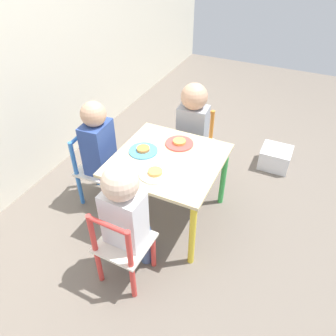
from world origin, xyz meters
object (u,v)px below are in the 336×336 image
child_right (192,124)px  storage_bin (275,158)px  plate_back (143,150)px  child_back (101,147)px  chair_red (122,247)px  chair_orange (193,145)px  kids_table (168,167)px  plate_left (155,173)px  chair_blue (97,169)px  plate_right (179,143)px  child_left (126,212)px

child_right → storage_bin: 0.78m
child_right → plate_back: size_ratio=4.28×
child_back → chair_red: bearing=-141.7°
chair_orange → plate_back: (-0.51, 0.13, 0.24)m
storage_bin → child_back: bearing=131.9°
chair_red → kids_table: bearing=-90.0°
chair_red → child_right: bearing=-87.3°
child_back → kids_table: bearing=-90.0°
plate_left → storage_bin: 1.21m
plate_left → plate_back: bearing=45.0°
child_back → child_right: child_back is taller
child_back → storage_bin: child_back is taller
plate_back → chair_blue: bearing=95.5°
chair_blue → child_back: size_ratio=0.68×
chair_red → plate_right: chair_red is taller
child_left → plate_right: child_left is taller
chair_blue → plate_left: size_ratio=2.85×
child_back → plate_right: 0.49m
chair_orange → child_back: bearing=-131.5°
kids_table → chair_orange: (0.51, 0.04, -0.16)m
child_right → chair_blue: bearing=-138.6°
child_back → plate_right: size_ratio=4.32×
child_back → storage_bin: (0.88, -0.98, -0.36)m
storage_bin → plate_back: bearing=140.8°
kids_table → child_left: bearing=178.2°
child_back → storage_bin: bearing=-51.9°
plate_back → plate_left: bearing=-135.0°
plate_left → chair_red: bearing=177.4°
chair_red → child_left: (0.06, -0.00, 0.21)m
chair_blue → child_right: child_right is taller
kids_table → chair_red: 0.54m
chair_red → chair_orange: (1.03, 0.02, 0.00)m
child_back → chair_orange: bearing=-41.4°
chair_red → child_back: (0.48, 0.44, 0.19)m
kids_table → plate_back: size_ratio=3.56×
chair_orange → plate_left: size_ratio=2.85×
plate_back → plate_left: same height
chair_blue → plate_back: 0.42m
chair_orange → plate_left: chair_orange is taller
plate_back → storage_bin: size_ratio=0.77×
child_back → plate_back: bearing=-87.9°
chair_red → child_left: bearing=-90.0°
child_right → plate_right: 0.29m
chair_orange → child_left: child_left is taller
chair_red → child_left: size_ratio=0.68×
kids_table → chair_orange: 0.54m
chair_blue → chair_orange: (0.55, -0.48, 0.00)m
child_right → plate_back: 0.47m
kids_table → plate_back: bearing=90.0°
chair_blue → child_back: child_back is taller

